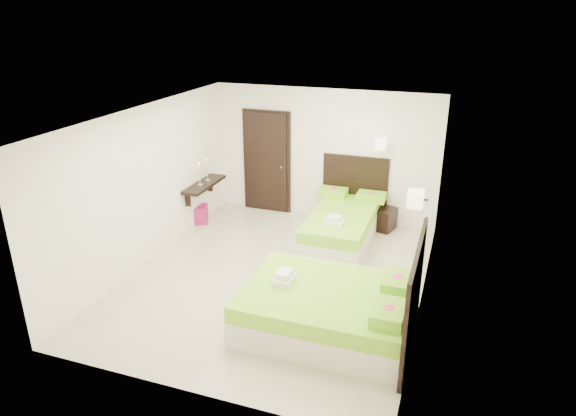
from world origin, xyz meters
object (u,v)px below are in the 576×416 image
(bed_single, at_px, (343,223))
(bed_double, at_px, (334,308))
(nightstand, at_px, (381,218))
(ottoman, at_px, (199,214))

(bed_single, bearing_deg, bed_double, -78.76)
(nightstand, bearing_deg, bed_single, -113.59)
(bed_double, distance_m, ottoman, 4.37)
(bed_single, relative_size, nightstand, 4.46)
(ottoman, bearing_deg, bed_double, -37.56)
(bed_double, relative_size, nightstand, 4.63)
(nightstand, height_order, ottoman, nightstand)
(bed_single, bearing_deg, nightstand, 50.76)
(nightstand, bearing_deg, ottoman, -150.14)
(bed_double, distance_m, nightstand, 3.55)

